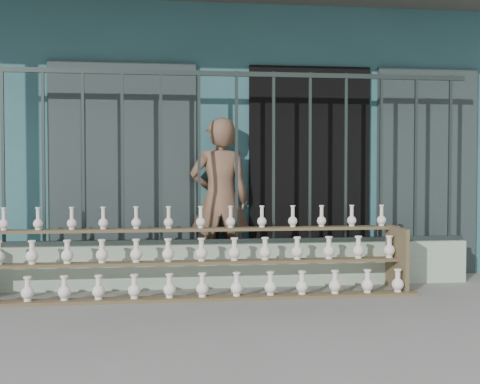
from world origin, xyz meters
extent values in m
plane|color=slate|center=(0.00, 0.00, 0.00)|extent=(60.00, 60.00, 0.00)
cube|color=#2D595F|center=(0.00, 4.30, 1.60)|extent=(7.00, 5.00, 3.20)
cube|color=black|center=(0.90, 1.82, 1.20)|extent=(1.40, 0.12, 2.40)
cube|color=#212C2B|center=(-1.20, 1.78, 1.20)|extent=(1.60, 0.08, 2.40)
cube|color=#212C2B|center=(2.30, 1.78, 1.20)|extent=(1.20, 0.08, 2.40)
cube|color=#A1B89E|center=(0.00, 1.30, 0.23)|extent=(5.00, 0.20, 0.45)
cube|color=#283330|center=(-2.35, 1.30, 1.35)|extent=(0.03, 0.03, 1.80)
cube|color=#283330|center=(-1.96, 1.30, 1.35)|extent=(0.03, 0.03, 1.80)
cube|color=#283330|center=(-1.57, 1.30, 1.35)|extent=(0.03, 0.03, 1.80)
cube|color=#283330|center=(-1.18, 1.30, 1.35)|extent=(0.03, 0.03, 1.80)
cube|color=#283330|center=(-0.78, 1.30, 1.35)|extent=(0.03, 0.03, 1.80)
cube|color=#283330|center=(-0.39, 1.30, 1.35)|extent=(0.03, 0.03, 1.80)
cube|color=#283330|center=(0.00, 1.30, 1.35)|extent=(0.03, 0.03, 1.80)
cube|color=#283330|center=(0.39, 1.30, 1.35)|extent=(0.03, 0.03, 1.80)
cube|color=#283330|center=(0.78, 1.30, 1.35)|extent=(0.03, 0.03, 1.80)
cube|color=#283330|center=(1.17, 1.30, 1.35)|extent=(0.03, 0.03, 1.80)
cube|color=#283330|center=(1.57, 1.30, 1.35)|extent=(0.03, 0.03, 1.80)
cube|color=#283330|center=(1.96, 1.30, 1.35)|extent=(0.03, 0.03, 1.80)
cube|color=#283330|center=(2.35, 1.30, 1.35)|extent=(0.03, 0.03, 1.80)
cube|color=#283330|center=(0.00, 1.30, 2.22)|extent=(5.00, 0.04, 0.05)
cube|color=#283330|center=(0.00, 1.30, 0.47)|extent=(5.00, 0.04, 0.05)
cube|color=brown|center=(-0.55, 0.65, 0.01)|extent=(4.50, 0.18, 0.03)
cube|color=brown|center=(-0.55, 0.90, 0.32)|extent=(4.50, 0.18, 0.03)
cube|color=brown|center=(-0.55, 1.15, 0.61)|extent=(4.50, 0.18, 0.03)
cube|color=brown|center=(1.60, 0.90, 0.32)|extent=(0.04, 0.55, 0.64)
imported|color=brown|center=(-0.15, 1.63, 0.90)|extent=(0.67, 0.46, 1.79)
camera|label=1|loc=(-0.72, -4.95, 1.21)|focal=45.00mm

